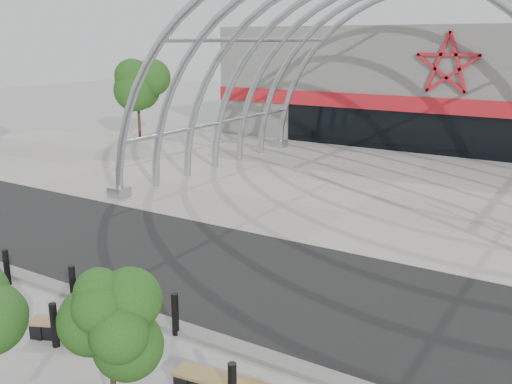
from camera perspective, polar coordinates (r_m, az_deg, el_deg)
ground at (r=15.34m, az=-8.17°, el=-12.77°), size 140.00×140.00×0.00m
road at (r=17.86m, az=-0.86°, el=-8.41°), size 140.00×7.00×0.02m
forecourt at (r=28.15m, az=12.54°, el=0.07°), size 60.00×17.00×0.04m
kerb at (r=15.14m, az=-8.81°, el=-12.92°), size 60.00×0.50×0.12m
arena_building at (r=44.70m, az=20.84°, el=10.07°), size 34.00×15.24×8.00m
vault_canopy at (r=28.15m, az=12.54°, el=0.07°), size 20.80×15.80×20.36m
street_tree_1 at (r=10.77m, az=-14.51°, el=-12.50°), size 1.31×1.31×3.10m
bench_0 at (r=15.05m, az=-17.87°, el=-13.03°), size 2.11×1.30×0.44m
bollard_0 at (r=18.64m, az=-23.66°, el=-6.91°), size 0.18×0.18×1.10m
bollard_1 at (r=16.64m, az=-17.85°, el=-8.89°), size 0.18×0.18×1.15m
bollard_2 at (r=14.67m, az=-19.52°, el=-12.45°), size 0.18×0.18×1.12m
bollard_3 at (r=14.51m, az=-8.08°, el=-12.01°), size 0.18×0.18×1.11m
bg_tree_0 at (r=41.92m, az=-11.84°, el=11.34°), size 3.00×3.00×6.45m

